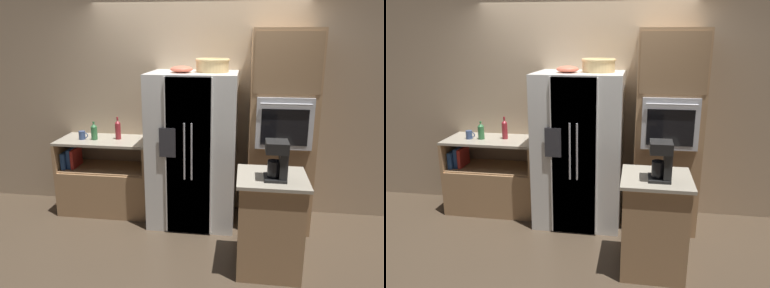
% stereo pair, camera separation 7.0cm
% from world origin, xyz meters
% --- Properties ---
extents(ground_plane, '(20.00, 20.00, 0.00)m').
position_xyz_m(ground_plane, '(0.00, 0.00, 0.00)').
color(ground_plane, '#4C3D2D').
extents(wall_back, '(12.00, 0.06, 2.80)m').
position_xyz_m(wall_back, '(0.00, 0.48, 1.40)').
color(wall_back, tan).
rests_on(wall_back, ground_plane).
extents(counter_left, '(1.12, 0.56, 0.92)m').
position_xyz_m(counter_left, '(-1.10, 0.17, 0.34)').
color(counter_left, '#A87F56').
rests_on(counter_left, ground_plane).
extents(refrigerator, '(0.97, 0.79, 1.74)m').
position_xyz_m(refrigerator, '(-0.00, 0.07, 0.87)').
color(refrigerator, silver).
rests_on(refrigerator, ground_plane).
extents(wall_oven, '(0.69, 0.71, 2.20)m').
position_xyz_m(wall_oven, '(0.97, 0.12, 1.10)').
color(wall_oven, '#A87F56').
rests_on(wall_oven, ground_plane).
extents(island_counter, '(0.62, 0.60, 0.92)m').
position_xyz_m(island_counter, '(0.83, -0.83, 0.46)').
color(island_counter, '#A87F56').
rests_on(island_counter, ground_plane).
extents(wicker_basket, '(0.37, 0.37, 0.14)m').
position_xyz_m(wicker_basket, '(0.20, 0.11, 1.82)').
color(wicker_basket, tan).
rests_on(wicker_basket, refrigerator).
extents(fruit_bowl, '(0.24, 0.24, 0.07)m').
position_xyz_m(fruit_bowl, '(-0.12, -0.00, 1.78)').
color(fruit_bowl, '#DB664C').
rests_on(fruit_bowl, refrigerator).
extents(bottle_tall, '(0.07, 0.07, 0.22)m').
position_xyz_m(bottle_tall, '(-1.21, 0.14, 1.02)').
color(bottle_tall, '#33723F').
rests_on(bottle_tall, counter_left).
extents(bottle_short, '(0.07, 0.07, 0.27)m').
position_xyz_m(bottle_short, '(-0.93, 0.20, 1.04)').
color(bottle_short, maroon).
rests_on(bottle_short, counter_left).
extents(mug, '(0.11, 0.08, 0.10)m').
position_xyz_m(mug, '(-1.36, 0.13, 0.97)').
color(mug, '#384C7A').
rests_on(mug, counter_left).
extents(coffee_maker, '(0.19, 0.21, 0.34)m').
position_xyz_m(coffee_maker, '(0.87, -0.90, 1.10)').
color(coffee_maker, black).
rests_on(coffee_maker, island_counter).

